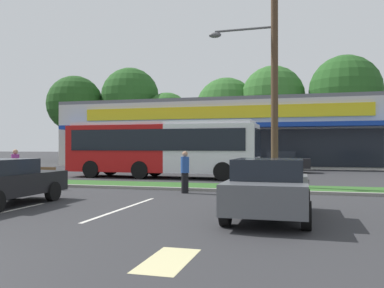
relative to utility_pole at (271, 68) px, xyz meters
The scene contains 19 objects.
grass_median 6.88m from the utility_pole, behind, with size 56.00×2.20×0.12m, color #2D5B23.
curb_lip 7.03m from the utility_pole, 162.05° to the right, with size 56.00×0.24×0.12m, color gray.
parking_stripe_2 9.22m from the utility_pole, 119.40° to the right, with size 0.12×4.80×0.01m, color silver.
lot_arrow 12.61m from the utility_pole, 93.74° to the right, with size 0.70×1.60×0.01m, color beige.
storefront_building 22.98m from the utility_pole, 104.06° to the left, with size 30.32×14.28×5.99m.
tree_far_left 39.54m from the utility_pole, 133.01° to the left, with size 7.11×7.11×10.85m.
tree_left 37.00m from the utility_pole, 123.16° to the left, with size 7.35×7.35×11.90m.
tree_mid_left 34.11m from the utility_pole, 116.21° to the left, with size 5.65×5.65×8.53m.
tree_mid 32.06m from the utility_pole, 103.87° to the left, with size 7.37×7.37×10.12m.
tree_mid_right 30.33m from the utility_pole, 93.92° to the left, with size 7.24×7.24×11.10m.
tree_right 29.65m from the utility_pole, 78.94° to the left, with size 7.63×7.63×11.61m.
utility_pole is the anchor object (origin of this frame).
city_bus 8.88m from the utility_pole, 144.14° to the left, with size 11.21×2.78×3.25m.
bus_stop_bench 10.87m from the utility_pole, 164.98° to the right, with size 1.60×0.45×0.95m.
car_0 11.28m from the utility_pole, 136.70° to the right, with size 1.86×4.31×1.44m.
car_2 12.28m from the utility_pole, 91.52° to the left, with size 4.27×2.02×1.47m.
car_3 8.46m from the utility_pole, 86.00° to the right, with size 2.00×4.15×1.51m.
pedestrian_near_bench 5.84m from the utility_pole, 142.74° to the right, with size 0.33×0.33×1.64m.
pedestrian_by_pole 12.20m from the utility_pole, behind, with size 0.34×0.34×1.69m.
Camera 1 is at (5.97, -3.42, 1.82)m, focal length 38.34 mm.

